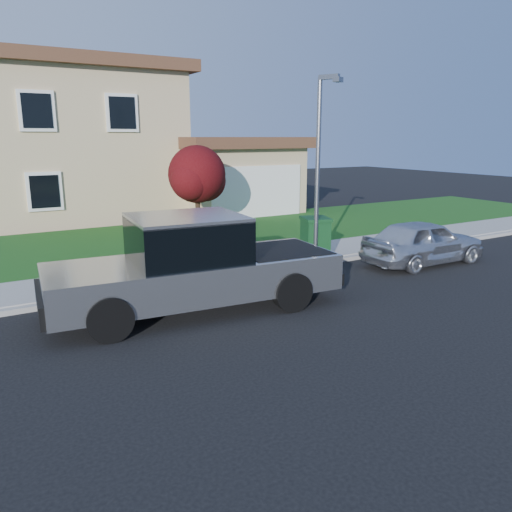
{
  "coord_description": "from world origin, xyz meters",
  "views": [
    {
      "loc": [
        -5.0,
        -8.33,
        3.65
      ],
      "look_at": [
        0.22,
        0.49,
        1.2
      ],
      "focal_mm": 35.0,
      "sensor_mm": 36.0,
      "label": 1
    }
  ],
  "objects_px": {
    "sedan": "(424,242)",
    "pickup_truck": "(194,266)",
    "street_lamp": "(320,162)",
    "woman": "(146,264)",
    "trash_bin": "(315,238)",
    "ornamental_tree": "(198,177)"
  },
  "relations": [
    {
      "from": "sedan",
      "to": "street_lamp",
      "type": "xyz_separation_m",
      "value": [
        -2.95,
        1.24,
        2.32
      ]
    },
    {
      "from": "ornamental_tree",
      "to": "trash_bin",
      "type": "xyz_separation_m",
      "value": [
        1.06,
        -5.91,
        -1.42
      ]
    },
    {
      "from": "ornamental_tree",
      "to": "street_lamp",
      "type": "relative_size",
      "value": 0.62
    },
    {
      "from": "street_lamp",
      "to": "pickup_truck",
      "type": "bearing_deg",
      "value": 174.41
    },
    {
      "from": "sedan",
      "to": "street_lamp",
      "type": "relative_size",
      "value": 0.75
    },
    {
      "from": "ornamental_tree",
      "to": "trash_bin",
      "type": "relative_size",
      "value": 2.66
    },
    {
      "from": "trash_bin",
      "to": "street_lamp",
      "type": "bearing_deg",
      "value": -101.35
    },
    {
      "from": "trash_bin",
      "to": "street_lamp",
      "type": "height_order",
      "value": "street_lamp"
    },
    {
      "from": "sedan",
      "to": "pickup_truck",
      "type": "bearing_deg",
      "value": 93.02
    },
    {
      "from": "woman",
      "to": "street_lamp",
      "type": "relative_size",
      "value": 0.31
    },
    {
      "from": "woman",
      "to": "trash_bin",
      "type": "relative_size",
      "value": 1.34
    },
    {
      "from": "ornamental_tree",
      "to": "street_lamp",
      "type": "bearing_deg",
      "value": -82.49
    },
    {
      "from": "sedan",
      "to": "street_lamp",
      "type": "distance_m",
      "value": 3.95
    },
    {
      "from": "woman",
      "to": "street_lamp",
      "type": "xyz_separation_m",
      "value": [
        5.06,
        0.12,
        2.21
      ]
    },
    {
      "from": "sedan",
      "to": "trash_bin",
      "type": "height_order",
      "value": "trash_bin"
    },
    {
      "from": "pickup_truck",
      "to": "sedan",
      "type": "height_order",
      "value": "pickup_truck"
    },
    {
      "from": "ornamental_tree",
      "to": "trash_bin",
      "type": "distance_m",
      "value": 6.17
    },
    {
      "from": "sedan",
      "to": "street_lamp",
      "type": "height_order",
      "value": "street_lamp"
    },
    {
      "from": "ornamental_tree",
      "to": "street_lamp",
      "type": "height_order",
      "value": "street_lamp"
    },
    {
      "from": "woman",
      "to": "street_lamp",
      "type": "bearing_deg",
      "value": 177.65
    },
    {
      "from": "ornamental_tree",
      "to": "sedan",
      "type": "bearing_deg",
      "value": -63.44
    },
    {
      "from": "woman",
      "to": "street_lamp",
      "type": "distance_m",
      "value": 5.52
    }
  ]
}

